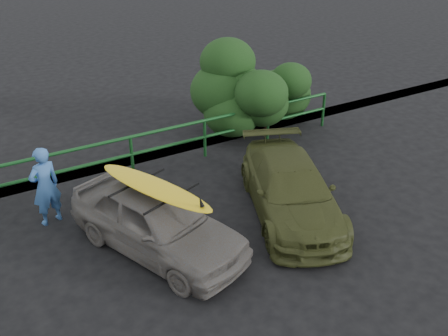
{
  "coord_description": "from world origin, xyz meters",
  "views": [
    {
      "loc": [
        -2.64,
        -5.32,
        5.76
      ],
      "look_at": [
        2.13,
        2.59,
        0.95
      ],
      "focal_mm": 40.0,
      "sensor_mm": 36.0,
      "label": 1
    }
  ],
  "objects_px": {
    "sedan": "(157,221)",
    "man": "(45,186)",
    "guardrail": "(91,165)",
    "surfboard": "(154,187)",
    "olive_vehicle": "(291,189)"
  },
  "relations": [
    {
      "from": "olive_vehicle",
      "to": "man",
      "type": "bearing_deg",
      "value": 175.96
    },
    {
      "from": "guardrail",
      "to": "man",
      "type": "height_order",
      "value": "man"
    },
    {
      "from": "guardrail",
      "to": "surfboard",
      "type": "xyz_separation_m",
      "value": [
        0.28,
        -3.06,
        0.84
      ]
    },
    {
      "from": "sedan",
      "to": "surfboard",
      "type": "xyz_separation_m",
      "value": [
        -0.0,
        -0.0,
        0.72
      ]
    },
    {
      "from": "man",
      "to": "surfboard",
      "type": "bearing_deg",
      "value": 112.13
    },
    {
      "from": "sedan",
      "to": "olive_vehicle",
      "type": "xyz_separation_m",
      "value": [
        2.92,
        -0.27,
        -0.06
      ]
    },
    {
      "from": "man",
      "to": "surfboard",
      "type": "distance_m",
      "value": 2.56
    },
    {
      "from": "guardrail",
      "to": "surfboard",
      "type": "bearing_deg",
      "value": -84.72
    },
    {
      "from": "sedan",
      "to": "man",
      "type": "xyz_separation_m",
      "value": [
        -1.52,
        2.0,
        0.21
      ]
    },
    {
      "from": "guardrail",
      "to": "man",
      "type": "bearing_deg",
      "value": -139.46
    },
    {
      "from": "guardrail",
      "to": "man",
      "type": "distance_m",
      "value": 1.66
    },
    {
      "from": "guardrail",
      "to": "sedan",
      "type": "relative_size",
      "value": 3.75
    },
    {
      "from": "sedan",
      "to": "man",
      "type": "bearing_deg",
      "value": 107.3
    },
    {
      "from": "sedan",
      "to": "man",
      "type": "distance_m",
      "value": 2.52
    },
    {
      "from": "surfboard",
      "to": "man",
      "type": "bearing_deg",
      "value": 107.3
    }
  ]
}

